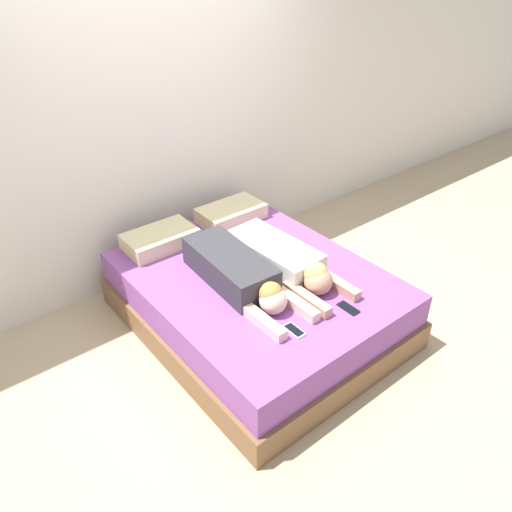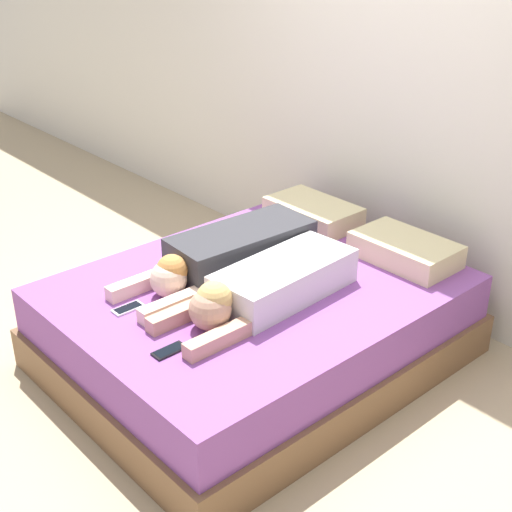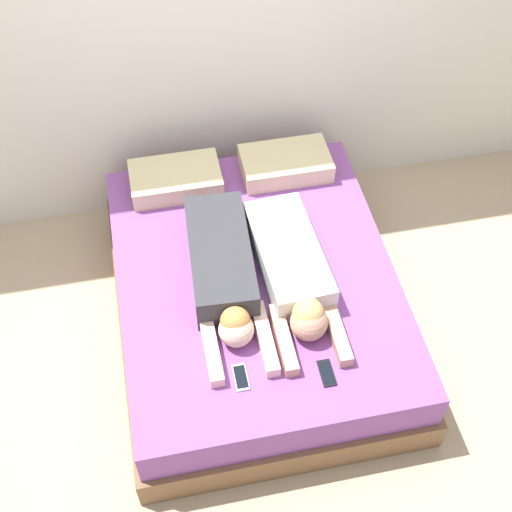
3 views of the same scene
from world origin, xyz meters
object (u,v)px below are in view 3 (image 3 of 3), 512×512
person_left (224,272)px  cell_phone_right (327,373)px  bed (256,298)px  pillow_head_left (176,179)px  pillow_head_right (285,164)px  cell_phone_left (241,377)px  person_right (293,273)px

person_left → cell_phone_right: 0.77m
bed → pillow_head_left: size_ratio=3.63×
pillow_head_left → cell_phone_right: (0.56, -1.45, -0.06)m
pillow_head_left → person_left: 0.81m
pillow_head_left → pillow_head_right: bearing=0.0°
person_left → cell_phone_left: (-0.02, -0.59, -0.10)m
bed → person_right: person_right is taller
cell_phone_left → person_right: bearing=53.3°
pillow_head_right → cell_phone_right: 1.45m
person_left → person_right: person_right is taller
pillow_head_right → cell_phone_left: bearing=-111.5°
pillow_head_left → pillow_head_right: size_ratio=1.00×
bed → pillow_head_left: bearing=114.2°
bed → person_left: person_left is taller
pillow_head_right → cell_phone_right: bearing=-95.0°
person_left → person_right: (0.37, -0.07, -0.01)m
pillow_head_left → person_right: bearing=-58.8°
bed → person_left: size_ratio=1.77×
pillow_head_left → cell_phone_left: 1.39m
person_left → cell_phone_left: bearing=-92.0°
pillow_head_left → person_left: (0.16, -0.79, 0.04)m
pillow_head_right → person_left: 0.95m
pillow_head_left → person_right: size_ratio=0.51×
person_right → cell_phone_left: 0.66m
cell_phone_right → pillow_head_left: bearing=111.0°
bed → cell_phone_right: cell_phone_right is taller
person_left → person_right: size_ratio=1.04×
person_right → pillow_head_left: bearing=121.2°
pillow_head_right → cell_phone_right: (-0.13, -1.45, -0.06)m
bed → cell_phone_right: (0.22, -0.69, 0.24)m
pillow_head_right → cell_phone_left: 1.49m
person_right → cell_phone_right: 0.59m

